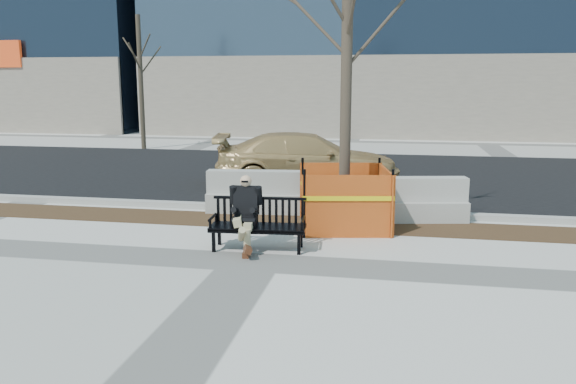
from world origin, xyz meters
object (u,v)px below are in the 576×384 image
object	(u,v)px
tree_fence	(343,227)
bench	(258,249)
jersey_barrier_right	(387,221)
seated_man	(246,248)
jersey_barrier_left	(282,212)
sedan	(307,186)

from	to	relation	value
tree_fence	bench	bearing A→B (deg)	-125.66
tree_fence	jersey_barrier_right	bearing A→B (deg)	38.77
seated_man	jersey_barrier_left	bearing A→B (deg)	84.13
bench	sedan	size ratio (longest dim) A/B	0.33
sedan	jersey_barrier_left	distance (m)	3.26
tree_fence	seated_man	bearing A→B (deg)	-130.52
tree_fence	sedan	xyz separation A→B (m)	(-1.36, 4.28, 0.00)
jersey_barrier_right	seated_man	bearing A→B (deg)	-145.05
seated_man	jersey_barrier_left	distance (m)	2.77
tree_fence	sedan	size ratio (longest dim) A/B	1.27
seated_man	sedan	distance (m)	6.03
seated_man	jersey_barrier_right	xyz separation A→B (m)	(2.32, 2.41, 0.00)
tree_fence	jersey_barrier_left	xyz separation A→B (m)	(-1.43, 1.01, 0.00)
jersey_barrier_right	bench	bearing A→B (deg)	-141.88
sedan	jersey_barrier_right	size ratio (longest dim) A/B	1.56
bench	jersey_barrier_left	size ratio (longest dim) A/B	0.51
jersey_barrier_left	tree_fence	bearing A→B (deg)	-40.87
seated_man	bench	bearing A→B (deg)	-11.45
jersey_barrier_left	sedan	bearing A→B (deg)	83.44
jersey_barrier_left	bench	bearing A→B (deg)	-92.40
jersey_barrier_left	jersey_barrier_right	size ratio (longest dim) A/B	1.01
bench	tree_fence	bearing A→B (deg)	49.94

